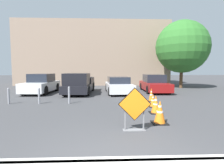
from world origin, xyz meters
TOP-DOWN VIEW (x-y plane):
  - ground_plane at (0.00, 10.00)m, footprint 96.00×96.00m
  - curb_lip at (0.00, 0.00)m, footprint 29.78×0.20m
  - road_closed_sign at (0.66, 1.93)m, footprint 1.01×0.20m
  - traffic_cone_nearest at (1.66, 2.63)m, footprint 0.53×0.53m
  - traffic_cone_second at (1.94, 4.08)m, footprint 0.52×0.52m
  - traffic_cone_third at (2.18, 5.35)m, footprint 0.42×0.42m
  - traffic_cone_fourth at (2.50, 6.89)m, footprint 0.41×0.41m
  - parked_car_nearest at (-5.35, 10.95)m, footprint 1.98×4.35m
  - pickup_truck at (-2.27, 10.42)m, footprint 2.08×5.07m
  - parked_car_second at (0.84, 10.68)m, footprint 2.10×4.46m
  - parked_car_third at (3.94, 11.44)m, footprint 1.95×4.73m
  - bollard_nearest at (-2.21, 6.35)m, footprint 0.12×0.12m
  - bollard_second at (-3.84, 6.35)m, footprint 0.12×0.12m
  - bollard_third at (-5.47, 6.35)m, footprint 0.12×0.12m
  - building_facade_backdrop at (-1.69, 19.79)m, footprint 18.54×5.00m
  - street_tree_behind_lot at (7.55, 14.33)m, footprint 5.25×5.25m

SIDE VIEW (x-z plane):
  - ground_plane at x=0.00m, z-range 0.00..0.00m
  - curb_lip at x=0.00m, z-range 0.00..0.14m
  - traffic_cone_third at x=2.18m, z-range -0.01..0.65m
  - traffic_cone_second at x=1.94m, z-range -0.01..0.76m
  - traffic_cone_fourth at x=2.50m, z-range -0.01..0.77m
  - traffic_cone_nearest at x=1.66m, z-range -0.01..0.81m
  - bollard_second at x=-3.84m, z-range 0.03..0.91m
  - bollard_third at x=-5.47m, z-range 0.03..0.91m
  - bollard_nearest at x=-2.21m, z-range 0.03..0.97m
  - parked_car_second at x=0.84m, z-range -0.04..1.26m
  - parked_car_third at x=3.94m, z-range -0.06..1.40m
  - road_closed_sign at x=0.66m, z-range 0.04..1.37m
  - parked_car_nearest at x=-5.35m, z-range -0.06..1.48m
  - pickup_truck at x=-2.27m, z-range -0.08..1.52m
  - building_facade_backdrop at x=-1.69m, z-range 0.00..7.72m
  - street_tree_behind_lot at x=7.55m, z-range 0.77..7.56m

